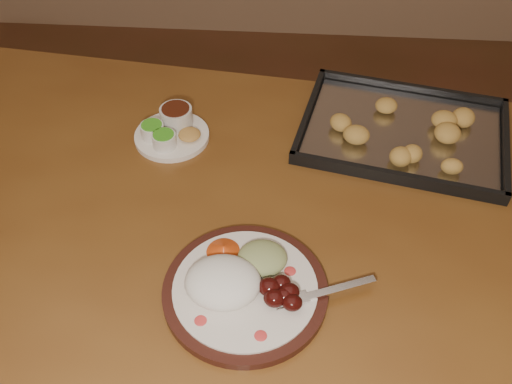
{
  "coord_description": "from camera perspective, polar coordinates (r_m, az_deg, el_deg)",
  "views": [
    {
      "loc": [
        0.35,
        -0.63,
        1.53
      ],
      "look_at": [
        0.29,
        0.1,
        0.77
      ],
      "focal_mm": 40.0,
      "sensor_mm": 36.0,
      "label": 1
    }
  ],
  "objects": [
    {
      "name": "dining_table",
      "position": [
        1.12,
        -0.59,
        -5.89
      ],
      "size": [
        1.59,
        1.07,
        0.75
      ],
      "rotation": [
        0.0,
        0.0,
        -0.11
      ],
      "color": "brown",
      "rests_on": "ground"
    },
    {
      "name": "dinner_plate",
      "position": [
        0.93,
        -1.38,
        -9.24
      ],
      "size": [
        0.34,
        0.27,
        0.06
      ],
      "rotation": [
        0.0,
        0.0,
        -0.05
      ],
      "color": "black",
      "rests_on": "dining_table"
    },
    {
      "name": "condiment_saucer",
      "position": [
        1.21,
        -8.49,
        6.18
      ],
      "size": [
        0.16,
        0.16,
        0.05
      ],
      "rotation": [
        0.0,
        0.0,
        -0.45
      ],
      "color": "white",
      "rests_on": "dining_table"
    },
    {
      "name": "baking_tray",
      "position": [
        1.24,
        14.52,
        6.0
      ],
      "size": [
        0.47,
        0.39,
        0.04
      ],
      "rotation": [
        0.0,
        0.0,
        -0.21
      ],
      "color": "black",
      "rests_on": "dining_table"
    }
  ]
}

